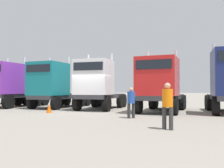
{
  "coord_description": "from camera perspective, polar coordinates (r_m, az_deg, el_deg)",
  "views": [
    {
      "loc": [
        7.66,
        -14.75,
        1.5
      ],
      "look_at": [
        0.61,
        2.7,
        1.92
      ],
      "focal_mm": 39.66,
      "sensor_mm": 36.0,
      "label": 1
    }
  ],
  "objects": [
    {
      "name": "semi_truck_white",
      "position": [
        18.24,
        -3.43,
        -0.15
      ],
      "size": [
        3.07,
        6.12,
        4.19
      ],
      "rotation": [
        0.0,
        0.0,
        -1.48
      ],
      "color": "#333338",
      "rests_on": "ground"
    },
    {
      "name": "visitor_with_camera",
      "position": [
        12.99,
        4.43,
        -3.81
      ],
      "size": [
        0.56,
        0.56,
        1.61
      ],
      "rotation": [
        0.0,
        0.0,
        2.44
      ],
      "color": "#2B2B2B",
      "rests_on": "ground"
    },
    {
      "name": "visitor_in_hivis",
      "position": [
        9.49,
        12.69,
        -4.17
      ],
      "size": [
        0.51,
        0.51,
        1.75
      ],
      "rotation": [
        0.0,
        0.0,
        4.39
      ],
      "color": "#333333",
      "rests_on": "ground"
    },
    {
      "name": "semi_truck_teal",
      "position": [
        20.3,
        -13.45,
        -0.2
      ],
      "size": [
        2.56,
        6.15,
        4.18
      ],
      "rotation": [
        0.0,
        0.0,
        -1.57
      ],
      "color": "#333338",
      "rests_on": "ground"
    },
    {
      "name": "semi_truck_purple",
      "position": [
        22.39,
        -22.81,
        -0.08
      ],
      "size": [
        2.58,
        5.76,
        4.25
      ],
      "rotation": [
        0.0,
        0.0,
        -1.58
      ],
      "color": "#333338",
      "rests_on": "ground"
    },
    {
      "name": "semi_truck_red",
      "position": [
        16.33,
        10.96,
        -0.11
      ],
      "size": [
        2.59,
        6.35,
        4.08
      ],
      "rotation": [
        0.0,
        0.0,
        -1.56
      ],
      "color": "#333338",
      "rests_on": "ground"
    },
    {
      "name": "ground",
      "position": [
        16.69,
        -5.45,
        -6.43
      ],
      "size": [
        200.0,
        200.0,
        0.0
      ],
      "primitive_type": "plane",
      "color": "gray"
    },
    {
      "name": "traffic_cone_near",
      "position": [
        16.43,
        -14.31,
        -5.46
      ],
      "size": [
        0.36,
        0.36,
        0.59
      ],
      "primitive_type": "cone",
      "color": "#F2590C",
      "rests_on": "ground"
    }
  ]
}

